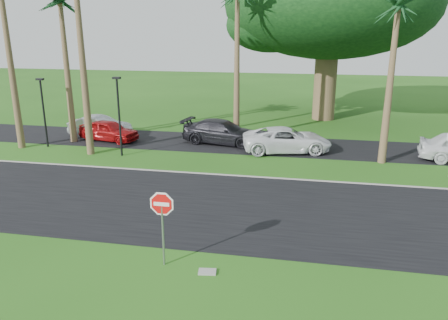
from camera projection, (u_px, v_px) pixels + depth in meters
name	position (u px, v px, depth m)	size (l,w,h in m)	color
ground	(177.00, 224.00, 16.94)	(120.00, 120.00, 0.00)	#214F13
road	(190.00, 204.00, 18.81)	(120.00, 8.00, 0.02)	black
parking_strip	(233.00, 144.00, 28.67)	(120.00, 5.00, 0.02)	black
curb	(211.00, 174.00, 22.61)	(120.00, 0.12, 0.06)	gray
stop_sign_near	(162.00, 214.00, 13.51)	(1.05, 0.07, 2.62)	gray
palm_left_mid	(60.00, 4.00, 26.68)	(5.00, 5.00, 10.00)	brown
palm_right_near	(398.00, 10.00, 22.30)	(5.00, 5.00, 9.50)	brown
canopy_tree	(330.00, 6.00, 33.91)	(16.50, 16.50, 13.12)	brown
streetlight_left	(43.00, 108.00, 27.24)	(0.45, 0.25, 4.34)	black
streetlight_right	(119.00, 112.00, 25.25)	(0.45, 0.25, 4.64)	black
car_silver	(100.00, 126.00, 30.43)	(1.49, 4.28, 1.41)	#9EA0A5
car_red	(109.00, 131.00, 29.21)	(1.64, 4.08, 1.39)	#970C0E
car_dark	(222.00, 132.00, 28.49)	(2.15, 5.28, 1.53)	black
car_minivan	(287.00, 140.00, 26.58)	(2.47, 5.36, 1.49)	white
utility_slab	(207.00, 272.00, 13.55)	(0.55, 0.35, 0.06)	gray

